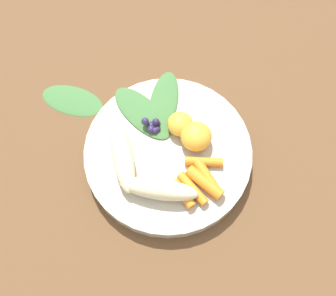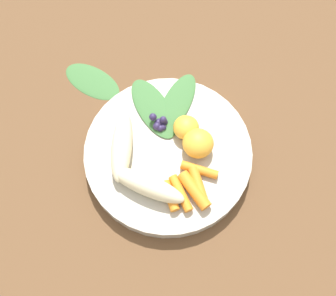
# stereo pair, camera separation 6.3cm
# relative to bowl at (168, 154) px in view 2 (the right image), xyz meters

# --- Properties ---
(ground_plane) EXTENTS (2.40, 2.40, 0.00)m
(ground_plane) POSITION_rel_bowl_xyz_m (0.00, 0.00, -0.01)
(ground_plane) COLOR brown
(bowl) EXTENTS (0.28, 0.28, 0.03)m
(bowl) POSITION_rel_bowl_xyz_m (0.00, 0.00, 0.00)
(bowl) COLOR #B2AD9E
(bowl) RESTS_ON ground_plane
(banana_peeled_left) EXTENTS (0.04, 0.12, 0.03)m
(banana_peeled_left) POSITION_rel_bowl_xyz_m (0.07, -0.00, 0.03)
(banana_peeled_left) COLOR beige
(banana_peeled_left) RESTS_ON bowl
(banana_peeled_right) EXTENTS (0.13, 0.08, 0.03)m
(banana_peeled_right) POSITION_rel_bowl_xyz_m (0.03, -0.07, 0.03)
(banana_peeled_right) COLOR beige
(banana_peeled_right) RESTS_ON bowl
(orange_segment_near) EXTENTS (0.04, 0.04, 0.03)m
(orange_segment_near) POSITION_rel_bowl_xyz_m (-0.04, 0.01, 0.03)
(orange_segment_near) COLOR #F4A833
(orange_segment_near) RESTS_ON bowl
(orange_segment_far) EXTENTS (0.05, 0.05, 0.04)m
(orange_segment_far) POSITION_rel_bowl_xyz_m (-0.02, 0.04, 0.03)
(orange_segment_far) COLOR #F4A833
(orange_segment_far) RESTS_ON bowl
(carrot_front) EXTENTS (0.04, 0.04, 0.02)m
(carrot_front) POSITION_rel_bowl_xyz_m (0.07, 0.04, 0.02)
(carrot_front) COLOR orange
(carrot_front) RESTS_ON bowl
(carrot_mid_left) EXTENTS (0.05, 0.06, 0.01)m
(carrot_mid_left) POSITION_rel_bowl_xyz_m (0.06, 0.05, 0.02)
(carrot_mid_left) COLOR orange
(carrot_mid_left) RESTS_ON bowl
(carrot_mid_right) EXTENTS (0.05, 0.07, 0.02)m
(carrot_mid_right) POSITION_rel_bowl_xyz_m (0.05, 0.07, 0.02)
(carrot_mid_right) COLOR orange
(carrot_mid_right) RESTS_ON bowl
(carrot_rear) EXTENTS (0.05, 0.05, 0.02)m
(carrot_rear) POSITION_rel_bowl_xyz_m (0.03, 0.07, 0.02)
(carrot_rear) COLOR orange
(carrot_rear) RESTS_ON bowl
(carrot_small) EXTENTS (0.02, 0.06, 0.01)m
(carrot_small) POSITION_rel_bowl_xyz_m (0.01, 0.06, 0.02)
(carrot_small) COLOR orange
(carrot_small) RESTS_ON bowl
(blueberry_pile) EXTENTS (0.03, 0.03, 0.02)m
(blueberry_pile) POSITION_rel_bowl_xyz_m (-0.03, -0.03, 0.02)
(blueberry_pile) COLOR #2D234C
(blueberry_pile) RESTS_ON bowl
(kale_leaf_left) EXTENTS (0.13, 0.05, 0.00)m
(kale_leaf_left) POSITION_rel_bowl_xyz_m (-0.08, -0.02, 0.02)
(kale_leaf_left) COLOR #3D7038
(kale_leaf_left) RESTS_ON bowl
(kale_leaf_right) EXTENTS (0.12, 0.13, 0.00)m
(kale_leaf_right) POSITION_rel_bowl_xyz_m (-0.06, -0.06, 0.02)
(kale_leaf_right) COLOR #3D7038
(kale_leaf_right) RESTS_ON bowl
(kale_leaf_stray) EXTENTS (0.07, 0.12, 0.01)m
(kale_leaf_stray) POSITION_rel_bowl_xyz_m (-0.07, -0.19, -0.01)
(kale_leaf_stray) COLOR #3D7038
(kale_leaf_stray) RESTS_ON ground_plane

